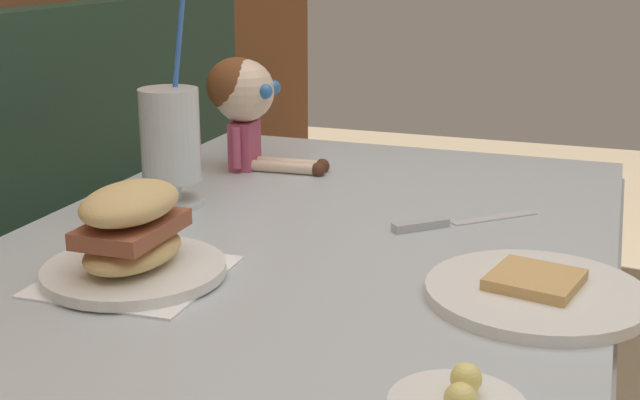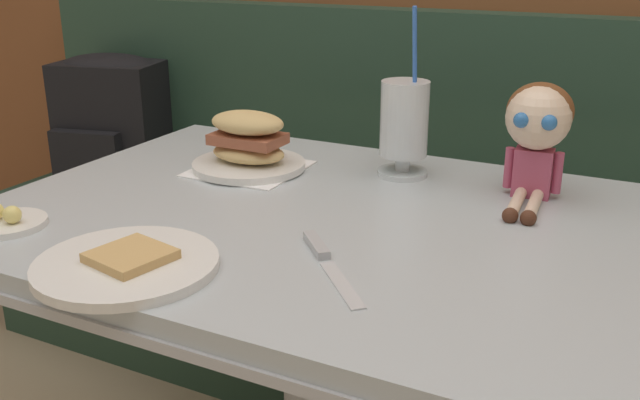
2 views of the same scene
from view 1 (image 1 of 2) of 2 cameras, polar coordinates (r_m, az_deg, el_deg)
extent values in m
cube|color=#B2BCC1|center=(1.19, -0.26, -2.79)|extent=(1.10, 0.80, 0.03)
cube|color=#B7BABF|center=(1.20, -0.26, -3.83)|extent=(1.11, 0.81, 0.02)
cylinder|color=white|center=(0.99, 14.34, -6.09)|extent=(0.25, 0.25, 0.01)
cube|color=tan|center=(0.99, 14.26, -5.21)|extent=(0.11, 0.11, 0.01)
cylinder|color=silver|center=(1.32, -9.81, -0.12)|extent=(0.10, 0.10, 0.01)
cylinder|color=silver|center=(1.32, -9.85, 0.72)|extent=(0.03, 0.03, 0.03)
cylinder|color=silver|center=(1.30, -10.04, 4.33)|extent=(0.09, 0.09, 0.14)
cylinder|color=#ADE0A8|center=(1.30, -10.02, 3.89)|extent=(0.08, 0.08, 0.12)
cylinder|color=blue|center=(1.29, -9.63, 8.64)|extent=(0.01, 0.04, 0.22)
cube|color=white|center=(1.05, -12.34, -5.02)|extent=(0.21, 0.21, 0.00)
cylinder|color=white|center=(1.04, -12.36, -4.62)|extent=(0.22, 0.22, 0.01)
ellipsoid|color=tan|center=(1.04, -12.45, -3.35)|extent=(0.15, 0.10, 0.04)
cube|color=#995138|center=(1.03, -12.54, -1.88)|extent=(0.14, 0.09, 0.02)
ellipsoid|color=tan|center=(1.02, -12.66, -0.18)|extent=(0.15, 0.10, 0.04)
sphere|color=#F4E07A|center=(0.73, 9.42, -13.08)|extent=(0.03, 0.03, 0.03)
sphere|color=#F4E07A|center=(0.76, 9.79, -11.76)|extent=(0.03, 0.03, 0.03)
cube|color=silver|center=(1.26, 11.61, -1.18)|extent=(0.11, 0.12, 0.00)
cube|color=#B2B5BA|center=(1.20, 6.79, -1.69)|extent=(0.07, 0.07, 0.01)
cube|color=#B74C6B|center=(1.52, -5.09, 3.71)|extent=(0.07, 0.04, 0.08)
sphere|color=beige|center=(1.50, -5.19, 7.34)|extent=(0.11, 0.11, 0.11)
ellipsoid|color=brown|center=(1.50, -5.63, 7.66)|extent=(0.12, 0.11, 0.10)
sphere|color=#2D6BB2|center=(1.46, -3.71, 7.30)|extent=(0.03, 0.03, 0.03)
sphere|color=#2D6BB2|center=(1.50, -3.15, 7.56)|extent=(0.03, 0.03, 0.03)
cylinder|color=beige|center=(1.49, -2.36, 2.20)|extent=(0.03, 0.12, 0.02)
cylinder|color=beige|center=(1.51, -2.03, 2.45)|extent=(0.03, 0.12, 0.02)
sphere|color=#4C2819|center=(1.47, -0.13, 2.04)|extent=(0.03, 0.03, 0.03)
sphere|color=#4C2819|center=(1.50, 0.16, 2.30)|extent=(0.03, 0.03, 0.03)
cylinder|color=#B74C6B|center=(1.48, -5.65, 3.52)|extent=(0.02, 0.02, 0.07)
cylinder|color=#B74C6B|center=(1.55, -4.57, 4.19)|extent=(0.02, 0.02, 0.07)
camera|label=2|loc=(1.66, 42.28, 13.76)|focal=40.16mm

